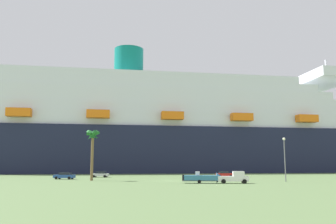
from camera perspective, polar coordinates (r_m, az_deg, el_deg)
name	(u,v)px	position (r m, az deg, el deg)	size (l,w,h in m)	color
ground_plane	(163,176)	(108.13, -0.81, -10.01)	(600.00, 600.00, 0.00)	#567042
cruise_ship	(195,133)	(150.10, 4.20, -3.35)	(228.07, 58.11, 55.74)	#191E38
pickup_truck	(234,178)	(68.78, 10.38, -10.10)	(5.79, 2.79, 2.20)	white
small_boat_on_trailer	(205,178)	(68.42, 5.82, -10.27)	(8.55, 2.84, 2.15)	#595960
palm_tree	(93,140)	(80.21, -11.76, -4.37)	(3.07, 2.98, 10.78)	brown
street_lamp	(285,153)	(77.28, 17.84, -6.18)	(0.56, 0.56, 8.82)	slate
parked_car_red_hatchback	(224,174)	(99.36, 8.85, -9.60)	(4.56, 2.26, 1.58)	red
parked_car_silver_sedan	(100,174)	(98.09, -10.58, -9.58)	(4.64, 2.52, 1.58)	silver
parked_car_blue_suv	(65,176)	(88.29, -15.93, -9.59)	(4.96, 2.73, 1.58)	#264C99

